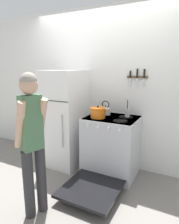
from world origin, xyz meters
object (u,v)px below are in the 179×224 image
Objects in this scene: stove_range at (110,147)px; tea_kettle at (106,110)px; utensil_jar at (127,112)px; person at (32,138)px; refrigerator at (65,118)px; dutch_oven_pot at (98,113)px.

tea_kettle is (-0.16, 0.17, 0.52)m from stove_range.
person reaches higher than utensil_jar.
refrigerator is at bearing 37.84° from person.
utensil_jar is (0.36, 0.26, -0.01)m from dutch_oven_pot.
utensil_jar is at bearing 35.75° from dutch_oven_pot.
dutch_oven_pot is (0.65, -0.11, 0.19)m from refrigerator.
stove_range is 0.58m from utensil_jar.
stove_range is 1.32m from person.
person is (-0.61, -1.34, -0.07)m from utensil_jar.
utensil_jar is at bearing -5.28° from person.
tea_kettle is at bearing 8.05° from person.
person reaches higher than stove_range.
person is (-0.26, -1.33, -0.07)m from tea_kettle.
refrigerator is 0.70m from tea_kettle.
tea_kettle is 0.35m from utensil_jar.
refrigerator is 0.69m from dutch_oven_pot.
utensil_jar is at bearing 0.96° from tea_kettle.
refrigerator and person have the same top height.
refrigerator is 7.17× the size of tea_kettle.
refrigerator is 5.93× the size of dutch_oven_pot.
utensil_jar is at bearing 8.32° from refrigerator.
person reaches higher than dutch_oven_pot.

